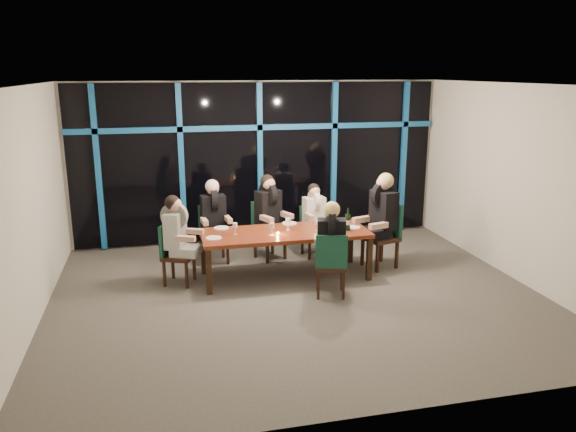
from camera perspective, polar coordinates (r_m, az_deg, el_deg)
The scene contains 29 objects.
room at distance 7.71m, azimuth 1.03°, elevation 5.92°, with size 7.04×7.00×3.02m.
window_wall at distance 10.61m, azimuth -2.85°, elevation 5.73°, with size 6.86×0.43×2.94m.
dining_table at distance 8.76m, azimuth -0.30°, elevation -2.01°, with size 2.60×1.00×0.75m.
chair_far_left at distance 9.64m, azimuth -7.59°, elevation -1.45°, with size 0.49×0.49×0.97m.
chair_far_mid at distance 9.74m, azimuth -2.16°, elevation -1.04°, with size 0.61×0.61×1.00m.
chair_far_right at distance 9.90m, azimuth 2.53°, elevation -1.21°, with size 0.46×0.46×0.88m.
chair_end_left at distance 8.73m, azimuth -11.58°, elevation -3.44°, with size 0.58×0.58×0.95m.
chair_end_right at distance 9.42m, azimuth 9.83°, elevation -1.54°, with size 0.62×0.62×1.08m.
chair_near_mid at distance 8.05m, azimuth 4.39°, elevation -4.65°, with size 0.55×0.55×0.96m.
diner_far_left at distance 9.46m, azimuth -7.57°, elevation 0.66°, with size 0.51×0.63×0.95m.
diner_far_mid at distance 9.57m, azimuth -1.89°, elevation 1.14°, with size 0.63×0.69×0.98m.
diner_far_right at distance 9.74m, azimuth 2.73°, elevation 0.67°, with size 0.47×0.58×0.86m.
diner_end_left at distance 8.59m, azimuth -11.21°, elevation -1.08°, with size 0.65×0.59×0.92m.
diner_end_right at distance 9.25m, azimuth 9.50°, elevation 0.91°, with size 0.73×0.63×1.05m.
diner_near_mid at distance 8.01m, azimuth 4.41°, elevation -1.88°, with size 0.55×0.65×0.94m.
plate_far_left at distance 8.97m, azimuth -6.80°, elevation -1.22°, with size 0.24×0.24×0.01m, color white.
plate_far_mid at distance 9.18m, azimuth 0.14°, elevation -0.74°, with size 0.24×0.24×0.01m, color white.
plate_far_right at distance 9.27m, azimuth 4.14°, elevation -0.63°, with size 0.24×0.24×0.01m, color white.
plate_end_left at distance 8.45m, azimuth -7.58°, elevation -2.23°, with size 0.24×0.24×0.01m, color white.
plate_end_right at distance 8.99m, azimuth 6.60°, elevation -1.17°, with size 0.24×0.24×0.01m, color white.
plate_near_mid at distance 8.60m, azimuth 4.21°, elevation -1.84°, with size 0.24×0.24×0.01m, color white.
wine_bottle at distance 8.82m, azimuth 6.10°, elevation -0.58°, with size 0.08×0.08×0.36m.
water_pitcher at distance 8.68m, azimuth 5.12°, elevation -1.02°, with size 0.13×0.12×0.21m.
tea_light at distance 8.59m, azimuth -1.04°, elevation -1.78°, with size 0.05×0.05×0.03m, color #F6A549.
wine_glass_a at distance 8.49m, azimuth -1.66°, elevation -1.08°, with size 0.08×0.08×0.20m.
wine_glass_b at distance 8.79m, azimuth -0.00°, elevation -0.55°, with size 0.07×0.07×0.19m.
wine_glass_c at distance 8.75m, azimuth 2.99°, elevation -0.70°, with size 0.07×0.07×0.18m.
wine_glass_d at distance 8.58m, azimuth -5.41°, elevation -1.02°, with size 0.07×0.07×0.18m.
wine_glass_e at distance 9.07m, azimuth 4.55°, elevation -0.18°, with size 0.07×0.07×0.18m.
Camera 1 is at (-1.89, -7.38, 3.20)m, focal length 35.00 mm.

